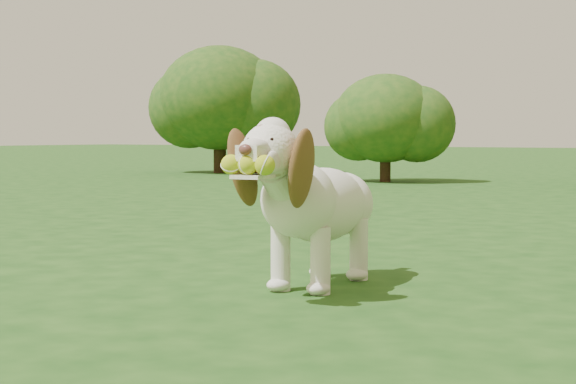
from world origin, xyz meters
The scene contains 4 objects.
ground centered at (0.00, 0.00, 0.00)m, with size 80.00×80.00×0.00m, color #174012.
dog centered at (-0.49, -0.04, 0.37)m, with size 0.40×1.06×0.69m.
shrub_a centered at (-3.80, 7.46, 0.84)m, with size 1.38×1.38×1.43m.
shrub_e centered at (-7.32, 8.53, 1.22)m, with size 2.00×2.00×2.08m.
Camera 1 is at (1.32, -3.09, 0.62)m, focal length 55.00 mm.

